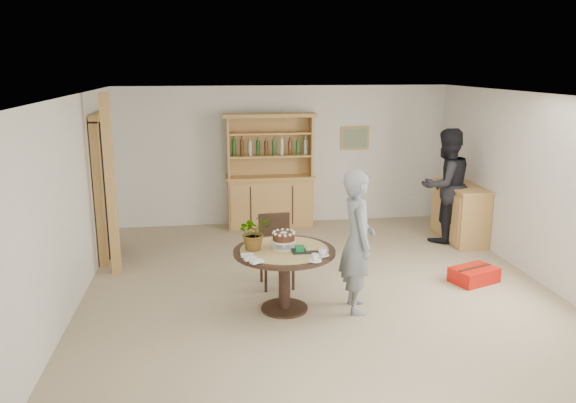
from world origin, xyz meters
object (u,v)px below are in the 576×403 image
Objects in this scene: hutch at (270,189)px; dining_table at (284,262)px; adult_person at (446,186)px; red_suitcase at (474,275)px; sideboard at (460,212)px; dining_chair at (276,245)px; teen_boy at (357,241)px.

dining_table is (-0.22, -3.57, -0.08)m from hutch.
hutch is 1.09× the size of adult_person.
dining_table is 2.75m from red_suitcase.
adult_person is at bearing 58.58° from red_suitcase.
hutch is at bearing 86.51° from dining_table.
sideboard is at bearing 35.61° from dining_table.
dining_chair is (-0.22, -2.75, -0.15)m from hutch.
adult_person is (2.75, -1.25, 0.25)m from hutch.
adult_person reaches higher than sideboard.
sideboard is 3.59m from dining_chair.
adult_person reaches higher than dining_table.
sideboard reaches higher than red_suitcase.
dining_table is 1.27× the size of dining_chair.
teen_boy is at bearing 31.56° from adult_person.
red_suitcase is (-0.32, -1.81, -0.84)m from adult_person.
teen_boy is 2.05m from red_suitcase.
hutch is at bearing -41.72° from adult_person.
dining_chair reaches higher than red_suitcase.
dining_table is at bearing 169.44° from red_suitcase.
dining_chair is 2.71m from red_suitcase.
hutch is 3.96m from red_suitcase.
hutch is 2.89× the size of red_suitcase.
adult_person is at bearing 22.66° from dining_chair.
red_suitcase is (-0.61, -1.82, -0.37)m from sideboard.
red_suitcase is (2.66, -0.32, -0.43)m from dining_chair.
sideboard reaches higher than dining_table.
sideboard is at bearing -22.21° from hutch.
adult_person is at bearing -38.15° from teen_boy.
red_suitcase is at bearing -10.83° from dining_chair.
teen_boy is 3.22m from adult_person.
sideboard is 1.79× the size of red_suitcase.
adult_person reaches higher than teen_boy.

